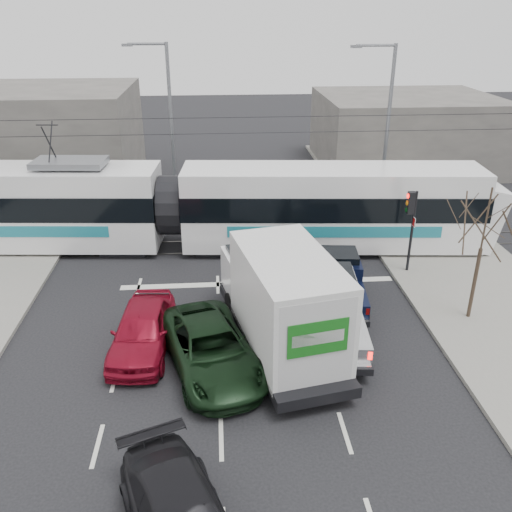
{
  "coord_description": "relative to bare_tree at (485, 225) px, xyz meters",
  "views": [
    {
      "loc": [
        -1.59,
        -14.26,
        10.65
      ],
      "look_at": [
        -0.17,
        4.86,
        1.8
      ],
      "focal_mm": 38.0,
      "sensor_mm": 36.0,
      "label": 1
    }
  ],
  "objects": [
    {
      "name": "ground",
      "position": [
        -7.6,
        -2.5,
        -3.79
      ],
      "size": [
        120.0,
        120.0,
        0.0
      ],
      "primitive_type": "plane",
      "color": "black",
      "rests_on": "ground"
    },
    {
      "name": "navy_pickup",
      "position": [
        -4.53,
        1.72,
        -2.86
      ],
      "size": [
        2.13,
        4.63,
        1.89
      ],
      "rotation": [
        0.0,
        0.0,
        -0.11
      ],
      "color": "black",
      "rests_on": "ground"
    },
    {
      "name": "rails",
      "position": [
        -7.6,
        7.5,
        -3.78
      ],
      "size": [
        60.0,
        1.6,
        0.03
      ],
      "primitive_type": "cube",
      "color": "#33302D",
      "rests_on": "ground"
    },
    {
      "name": "street_lamp_near",
      "position": [
        -0.29,
        11.5,
        1.32
      ],
      "size": [
        2.38,
        0.25,
        9.0
      ],
      "color": "slate",
      "rests_on": "ground"
    },
    {
      "name": "catenary",
      "position": [
        -7.6,
        7.5,
        0.09
      ],
      "size": [
        60.0,
        0.2,
        7.0
      ],
      "color": "black",
      "rests_on": "ground"
    },
    {
      "name": "tram",
      "position": [
        -11.43,
        7.54,
        -1.7
      ],
      "size": [
        29.06,
        5.16,
        5.9
      ],
      "rotation": [
        0.0,
        0.0,
        -0.08
      ],
      "color": "white",
      "rests_on": "ground"
    },
    {
      "name": "street_lamp_far",
      "position": [
        -11.79,
        13.5,
        1.32
      ],
      "size": [
        2.38,
        0.25,
        9.0
      ],
      "color": "slate",
      "rests_on": "ground"
    },
    {
      "name": "silver_pickup",
      "position": [
        -5.3,
        -0.4,
        -2.78
      ],
      "size": [
        2.42,
        5.77,
        2.04
      ],
      "rotation": [
        0.0,
        0.0,
        -0.09
      ],
      "color": "black",
      "rests_on": "ground"
    },
    {
      "name": "building_left",
      "position": [
        -21.6,
        19.5,
        -0.79
      ],
      "size": [
        14.0,
        10.0,
        6.0
      ],
      "primitive_type": "cube",
      "color": "slate",
      "rests_on": "ground"
    },
    {
      "name": "red_car",
      "position": [
        -11.86,
        -1.02,
        -3.01
      ],
      "size": [
        2.17,
        4.7,
        1.56
      ],
      "primitive_type": "imported",
      "rotation": [
        0.0,
        0.0,
        -0.07
      ],
      "color": "maroon",
      "rests_on": "ground"
    },
    {
      "name": "traffic_signal",
      "position": [
        -1.13,
        4.0,
        -1.05
      ],
      "size": [
        0.44,
        0.44,
        3.6
      ],
      "color": "black",
      "rests_on": "ground"
    },
    {
      "name": "box_truck",
      "position": [
        -7.2,
        -1.3,
        -1.96
      ],
      "size": [
        3.98,
        7.78,
        3.71
      ],
      "rotation": [
        0.0,
        0.0,
        0.2
      ],
      "color": "black",
      "rests_on": "ground"
    },
    {
      "name": "green_car",
      "position": [
        -9.56,
        -2.31,
        -3.04
      ],
      "size": [
        3.9,
        5.88,
        1.5
      ],
      "primitive_type": "imported",
      "rotation": [
        0.0,
        0.0,
        0.28
      ],
      "color": "black",
      "rests_on": "ground"
    },
    {
      "name": "bare_tree",
      "position": [
        0.0,
        0.0,
        0.0
      ],
      "size": [
        2.4,
        2.4,
        5.0
      ],
      "color": "#47382B",
      "rests_on": "ground"
    },
    {
      "name": "building_right",
      "position": [
        4.4,
        21.5,
        -1.29
      ],
      "size": [
        12.0,
        10.0,
        5.0
      ],
      "primitive_type": "cube",
      "color": "slate",
      "rests_on": "ground"
    }
  ]
}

